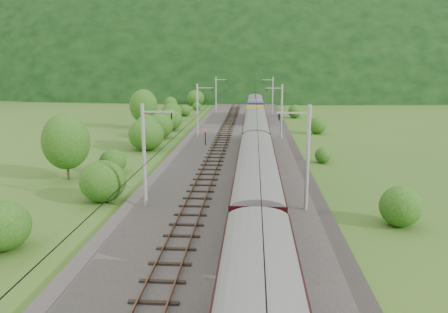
{
  "coord_description": "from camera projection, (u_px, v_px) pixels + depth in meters",
  "views": [
    {
      "loc": [
        2.12,
        -32.14,
        11.28
      ],
      "look_at": [
        -0.62,
        8.13,
        2.6
      ],
      "focal_mm": 35.0,
      "sensor_mm": 36.0,
      "label": 1
    }
  ],
  "objects": [
    {
      "name": "vegetation_right",
      "position": [
        349.0,
        163.0,
        44.91
      ],
      "size": [
        5.66,
        103.97,
        2.6
      ],
      "color": "#1C4612",
      "rests_on": "ground"
    },
    {
      "name": "track_left",
      "position": [
        208.0,
        174.0,
        43.7
      ],
      "size": [
        2.4,
        220.0,
        0.27
      ],
      "color": "brown",
      "rests_on": "railbed"
    },
    {
      "name": "overhead_wires",
      "position": [
        232.0,
        107.0,
        42.12
      ],
      "size": [
        4.83,
        198.0,
        0.03
      ],
      "color": "black",
      "rests_on": "ground"
    },
    {
      "name": "catenary_left",
      "position": [
        198.0,
        110.0,
        64.54
      ],
      "size": [
        2.54,
        192.28,
        8.0
      ],
      "color": "gray",
      "rests_on": "railbed"
    },
    {
      "name": "ground",
      "position": [
        225.0,
        211.0,
        33.86
      ],
      "size": [
        600.0,
        600.0,
        0.0
      ],
      "primitive_type": "plane",
      "color": "#2C531A",
      "rests_on": "ground"
    },
    {
      "name": "railbed",
      "position": [
        231.0,
        177.0,
        43.58
      ],
      "size": [
        14.0,
        220.0,
        0.3
      ],
      "primitive_type": "cube",
      "color": "#38332D",
      "rests_on": "ground"
    },
    {
      "name": "train",
      "position": [
        258.0,
        230.0,
        20.67
      ],
      "size": [
        2.97,
        142.78,
        5.16
      ],
      "color": "black",
      "rests_on": "ground"
    },
    {
      "name": "catenary_right",
      "position": [
        281.0,
        110.0,
        63.72
      ],
      "size": [
        2.54,
        192.28,
        8.0
      ],
      "color": "gray",
      "rests_on": "railbed"
    },
    {
      "name": "mountain_ridge",
      "position": [
        95.0,
        78.0,
        334.46
      ],
      "size": [
        336.0,
        280.0,
        132.0
      ],
      "primitive_type": "ellipsoid",
      "color": "black",
      "rests_on": "ground"
    },
    {
      "name": "signal",
      "position": [
        205.0,
        136.0,
        59.4
      ],
      "size": [
        0.23,
        0.23,
        2.09
      ],
      "color": "black",
      "rests_on": "railbed"
    },
    {
      "name": "vegetation_left",
      "position": [
        123.0,
        135.0,
        53.67
      ],
      "size": [
        11.01,
        146.54,
        6.87
      ],
      "color": "#1C4612",
      "rests_on": "ground"
    },
    {
      "name": "hazard_post_near",
      "position": [
        241.0,
        111.0,
        95.76
      ],
      "size": [
        0.15,
        0.15,
        1.39
      ],
      "primitive_type": "cylinder",
      "color": "red",
      "rests_on": "railbed"
    },
    {
      "name": "track_right",
      "position": [
        256.0,
        175.0,
        43.38
      ],
      "size": [
        2.4,
        220.0,
        0.27
      ],
      "color": "brown",
      "rests_on": "railbed"
    },
    {
      "name": "mountain_main",
      "position": [
        251.0,
        80.0,
        287.47
      ],
      "size": [
        504.0,
        360.0,
        244.0
      ],
      "primitive_type": "ellipsoid",
      "color": "black",
      "rests_on": "ground"
    },
    {
      "name": "hazard_post_far",
      "position": [
        243.0,
        136.0,
        62.93
      ],
      "size": [
        0.14,
        0.14,
        1.3
      ],
      "primitive_type": "cylinder",
      "color": "red",
      "rests_on": "railbed"
    }
  ]
}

